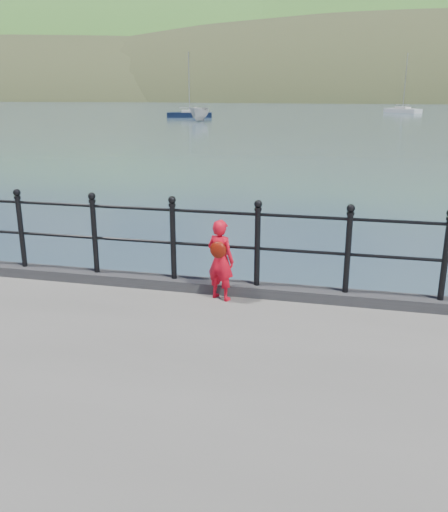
% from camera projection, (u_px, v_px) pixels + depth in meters
% --- Properties ---
extents(ground, '(600.00, 600.00, 0.00)m').
position_uv_depth(ground, '(218.00, 350.00, 8.11)').
color(ground, '#2D4251').
rests_on(ground, ground).
extents(kerb, '(60.00, 0.30, 0.15)m').
position_uv_depth(kerb, '(215.00, 286.00, 7.66)').
color(kerb, '#28282B').
rests_on(kerb, quay).
extents(railing, '(18.11, 0.11, 1.20)m').
position_uv_depth(railing, '(214.00, 235.00, 7.43)').
color(railing, black).
rests_on(railing, kerb).
extents(far_shore, '(830.00, 200.00, 156.00)m').
position_uv_depth(far_shore, '(442.00, 154.00, 229.01)').
color(far_shore, '#333A21').
rests_on(far_shore, ground).
extents(child, '(0.47, 0.40, 1.11)m').
position_uv_depth(child, '(220.00, 260.00, 7.24)').
color(child, red).
rests_on(child, quay).
extents(launch_white, '(1.79, 4.65, 1.79)m').
position_uv_depth(launch_white, '(200.00, 114.00, 65.33)').
color(launch_white, beige).
rests_on(launch_white, ground).
extents(sailboat_left, '(6.46, 3.32, 8.77)m').
position_uv_depth(sailboat_left, '(190.00, 115.00, 75.29)').
color(sailboat_left, black).
rests_on(sailboat_left, ground).
extents(sailboat_deep, '(5.95, 6.04, 9.60)m').
position_uv_depth(sailboat_deep, '(402.00, 111.00, 89.94)').
color(sailboat_deep, silver).
rests_on(sailboat_deep, ground).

